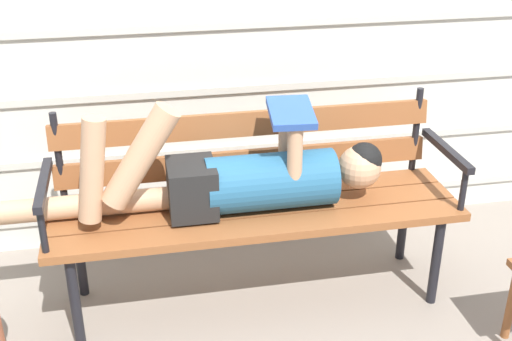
% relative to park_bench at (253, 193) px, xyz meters
% --- Properties ---
extents(ground_plane, '(12.00, 12.00, 0.00)m').
position_rel_park_bench_xyz_m(ground_plane, '(0.00, -0.18, -0.52)').
color(ground_plane, gray).
extents(house_siding, '(4.22, 0.08, 2.26)m').
position_rel_park_bench_xyz_m(house_siding, '(0.00, 0.60, 0.61)').
color(house_siding, beige).
rests_on(house_siding, ground).
extents(park_bench, '(1.79, 0.50, 0.89)m').
position_rel_park_bench_xyz_m(park_bench, '(0.00, 0.00, 0.00)').
color(park_bench, brown).
rests_on(park_bench, ground).
extents(reclining_person, '(1.76, 0.27, 0.53)m').
position_rel_park_bench_xyz_m(reclining_person, '(-0.09, -0.07, 0.11)').
color(reclining_person, '#23567A').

